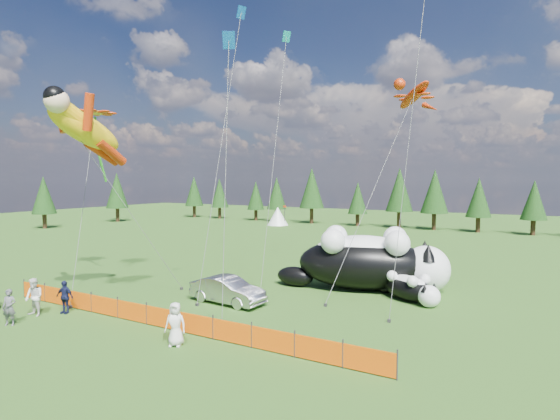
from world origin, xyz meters
name	(u,v)px	position (x,y,z in m)	size (l,w,h in m)	color
ground	(203,311)	(0.00, 0.00, 0.00)	(160.00, 160.00, 0.00)	#103309
safety_fence	(162,318)	(0.00, -3.00, 0.50)	(22.06, 0.06, 1.10)	#262626
tree_line	(405,200)	(0.00, 45.00, 4.00)	(90.00, 4.00, 8.00)	black
festival_tents	(487,226)	(11.00, 40.00, 1.40)	(50.00, 3.20, 2.80)	white
cat_large	(371,260)	(6.36, 8.74, 1.87)	(10.67, 6.08, 3.94)	black
cat_small	(410,288)	(9.14, 7.33, 0.78)	(4.10, 3.14, 1.64)	black
car	(228,290)	(0.24, 1.89, 0.75)	(1.58, 4.53, 1.49)	#ADADB2
spectator_a	(9,307)	(-6.64, -6.27, 0.88)	(0.64, 0.42, 1.76)	#515156
spectator_b	(34,297)	(-7.01, -4.84, 0.97)	(0.95, 0.56, 1.95)	silver
spectator_c	(65,297)	(-6.09, -3.77, 0.86)	(1.01, 0.52, 1.73)	#141838
spectator_e	(175,324)	(2.07, -4.34, 0.92)	(0.90, 0.59, 1.85)	silver
superhero_kite	(85,129)	(-5.66, -2.57, 9.62)	(4.95, 8.20, 12.52)	#ECB50C
gecko_kite	(414,95)	(7.57, 14.49, 12.97)	(5.56, 13.47, 16.75)	red
flower_kite	(95,115)	(-10.01, 1.49, 11.18)	(4.88, 6.09, 12.57)	red
diamond_kite_a	(240,24)	(-2.23, 6.86, 17.31)	(1.78, 7.20, 19.41)	#0B56AD
diamond_kite_c	(229,49)	(1.56, 0.33, 13.46)	(1.92, 2.97, 14.76)	#0B56AD
diamond_kite_d	(285,46)	(-1.56, 12.04, 17.10)	(2.65, 7.97, 19.38)	#0C9492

